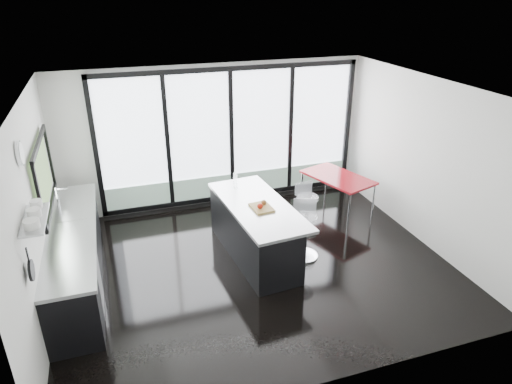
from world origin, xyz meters
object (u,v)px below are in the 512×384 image
object	(u,v)px
bar_stool_far	(307,214)
red_table	(337,194)
island	(254,230)
bar_stool_near	(304,236)

from	to	relation	value
bar_stool_far	red_table	world-z (taller)	red_table
island	bar_stool_near	distance (m)	0.83
island	bar_stool_near	xyz separation A→B (m)	(0.76, -0.32, -0.09)
island	bar_stool_far	xyz separation A→B (m)	(1.15, 0.44, -0.11)
bar_stool_near	red_table	distance (m)	1.87
island	red_table	world-z (taller)	island
bar_stool_near	bar_stool_far	world-z (taller)	bar_stool_near
bar_stool_near	bar_stool_far	distance (m)	0.85
red_table	island	bearing A→B (deg)	-153.31
bar_stool_near	red_table	xyz separation A→B (m)	(1.29, 1.35, -0.01)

